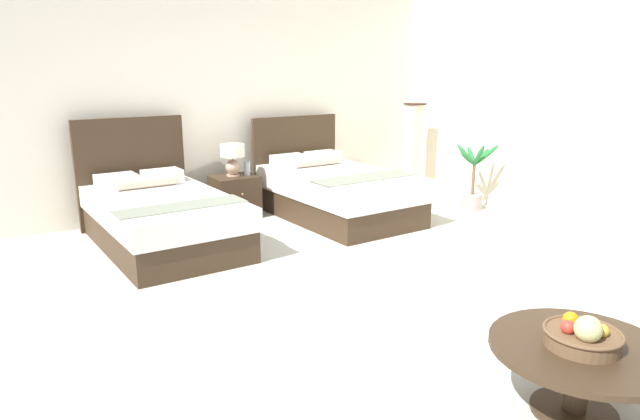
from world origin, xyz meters
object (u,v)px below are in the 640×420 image
Objects in this scene: bed_near_window at (161,217)px; vase at (247,168)px; table_lamp at (233,156)px; coffee_table at (580,361)px; potted_palm at (473,186)px; nightstand at (235,197)px; bed_near_corner at (335,191)px; floor_lamp_corner at (413,149)px; fruit_bowl at (583,335)px.

bed_near_window is 12.15× the size of vase.
coffee_table is at bearing -91.24° from table_lamp.
vase is 3.01m from potted_palm.
nightstand is 0.52m from table_lamp.
coffee_table is at bearing -105.96° from bed_near_corner.
bed_near_corner is 1.58× the size of floor_lamp_corner.
bed_near_corner is 4.37m from fruit_bowl.
vase is 0.44× the size of fruit_bowl.
fruit_bowl is (1.01, -4.21, 0.16)m from bed_near_window.
potted_palm is at bearing 49.77° from fruit_bowl.
bed_near_window is at bearing -150.12° from nightstand.
bed_near_window is 1.47m from vase.
table_lamp is at bearing 88.56° from fruit_bowl.
floor_lamp_corner reaches higher than vase.
vase is (0.17, -0.04, 0.36)m from nightstand.
floor_lamp_corner is (2.93, 4.69, 0.20)m from fruit_bowl.
bed_near_window is at bearing -154.80° from vase.
potted_palm reaches higher than nightstand.
table_lamp is at bearing 148.09° from bed_near_corner.
vase is at bearing 86.58° from fruit_bowl.
floor_lamp_corner reaches higher than bed_near_corner.
table_lamp is 0.24m from vase.
coffee_table is 2.37× the size of fruit_bowl.
coffee_table is (-1.20, -4.19, -0.01)m from bed_near_corner.
bed_near_window is 1.01× the size of bed_near_corner.
fruit_bowl is at bearing -76.51° from bed_near_window.
floor_lamp_corner is at bearing 93.33° from potted_palm.
bed_near_corner reaches higher than vase.
bed_near_window is at bearing 170.60° from potted_palm.
vase is at bearing 154.83° from potted_palm.
fruit_bowl is 0.44× the size of potted_palm.
coffee_table is at bearing -91.24° from nightstand.
floor_lamp_corner is at bearing -2.79° from vase.
bed_near_window is 1.40m from table_lamp.
table_lamp is 4.89m from fruit_bowl.
bed_near_window is 2.24× the size of coffee_table.
bed_near_window is 5.40× the size of table_lamp.
bed_near_corner is at bearing -0.26° from bed_near_window.
floor_lamp_corner reaches higher than fruit_bowl.
vase reaches higher than fruit_bowl.
nightstand is at bearing 176.56° from floor_lamp_corner.
fruit_bowl is at bearing -93.42° from vase.
bed_near_corner reaches higher than table_lamp.
vase reaches higher than nightstand.
bed_near_window is at bearing -149.36° from table_lamp.
table_lamp is 0.98× the size of fruit_bowl.
fruit_bowl is at bearing -154.09° from coffee_table.
bed_near_window is 4.06m from potted_palm.
bed_near_corner is 5.34× the size of table_lamp.
nightstand is 4.85m from coffee_table.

